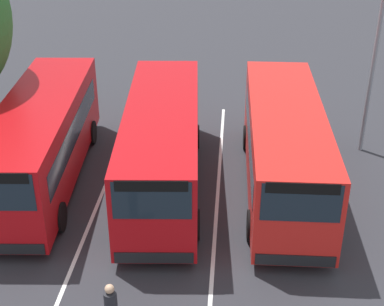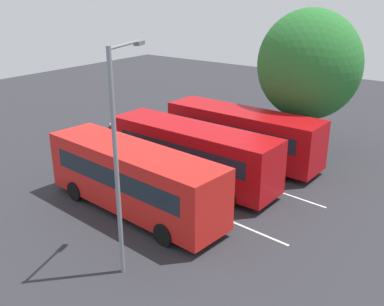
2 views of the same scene
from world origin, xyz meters
name	(u,v)px [view 1 (image 1 of 2)]	position (x,y,z in m)	size (l,w,h in m)	color
ground_plane	(161,188)	(0.00, 0.00, 0.00)	(68.60, 68.60, 0.00)	#2B2B30
bus_far_left	(41,139)	(-0.55, -4.20, 1.70)	(9.64, 2.79, 3.09)	#B70C11
bus_center_left	(162,145)	(-0.07, 0.07, 1.70)	(9.64, 2.79, 3.09)	#B70C11
bus_center_right	(284,146)	(0.14, 4.28, 1.70)	(9.74, 3.21, 3.09)	red
street_lamp	(372,37)	(-2.70, 7.73, 4.69)	(1.02, 2.53, 8.15)	gray
lane_stripe_outer_left	(104,188)	(0.00, -2.05, 0.00)	(13.94, 0.12, 0.01)	silver
lane_stripe_inner_left	(218,187)	(0.00, 2.05, 0.00)	(13.94, 0.12, 0.01)	silver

